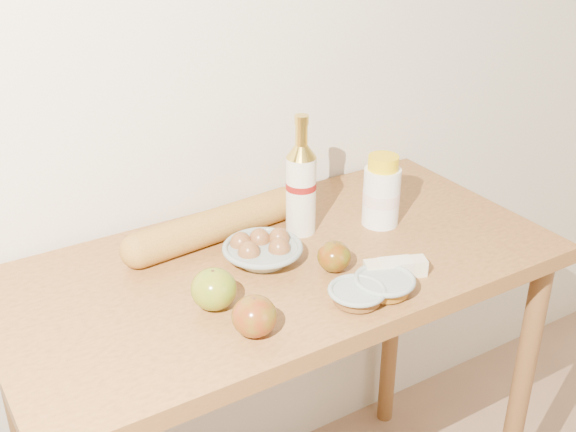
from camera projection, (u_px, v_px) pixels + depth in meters
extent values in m
cube|color=beige|center=(204.00, 42.00, 1.61)|extent=(3.50, 0.02, 2.60)
cube|color=#AB7037|center=(281.00, 268.00, 1.55)|extent=(1.20, 0.60, 0.04)
cylinder|color=brown|center=(518.00, 405.00, 1.83)|extent=(0.05, 0.05, 0.86)
cylinder|color=brown|center=(393.00, 309.00, 2.21)|extent=(0.05, 0.05, 0.86)
cylinder|color=beige|center=(301.00, 195.00, 1.62)|extent=(0.08, 0.08, 0.18)
cylinder|color=maroon|center=(301.00, 185.00, 1.61)|extent=(0.08, 0.08, 0.02)
cone|color=gold|center=(301.00, 151.00, 1.57)|extent=(0.08, 0.08, 0.03)
cylinder|color=gold|center=(301.00, 135.00, 1.55)|extent=(0.03, 0.03, 0.05)
cylinder|color=gold|center=(302.00, 120.00, 1.54)|extent=(0.04, 0.04, 0.02)
cylinder|color=white|center=(381.00, 197.00, 1.67)|extent=(0.10, 0.10, 0.14)
cylinder|color=#F3D0CC|center=(381.00, 197.00, 1.67)|extent=(0.10, 0.10, 0.03)
cylinder|color=yellow|center=(383.00, 163.00, 1.63)|extent=(0.08, 0.08, 0.03)
torus|color=gray|center=(263.00, 248.00, 1.53)|extent=(0.22, 0.22, 0.01)
ellipsoid|color=brown|center=(249.00, 254.00, 1.51)|extent=(0.06, 0.06, 0.06)
ellipsoid|color=brown|center=(279.00, 251.00, 1.52)|extent=(0.06, 0.06, 0.06)
ellipsoid|color=brown|center=(260.00, 242.00, 1.56)|extent=(0.06, 0.06, 0.06)
ellipsoid|color=brown|center=(241.00, 245.00, 1.54)|extent=(0.06, 0.06, 0.06)
ellipsoid|color=brown|center=(279.00, 241.00, 1.56)|extent=(0.06, 0.06, 0.06)
cylinder|color=#C48E3B|center=(216.00, 225.00, 1.61)|extent=(0.39, 0.11, 0.08)
sphere|color=#C48E3B|center=(138.00, 251.00, 1.50)|extent=(0.08, 0.08, 0.08)
sphere|color=#C48E3B|center=(285.00, 203.00, 1.71)|extent=(0.08, 0.08, 0.08)
ellipsoid|color=olive|center=(214.00, 289.00, 1.37)|extent=(0.11, 0.11, 0.08)
cylinder|color=#4A2E18|center=(213.00, 274.00, 1.35)|extent=(0.01, 0.01, 0.01)
ellipsoid|color=#990812|center=(254.00, 316.00, 1.29)|extent=(0.11, 0.11, 0.08)
cylinder|color=#53321B|center=(254.00, 301.00, 1.28)|extent=(0.01, 0.01, 0.01)
ellipsoid|color=maroon|center=(334.00, 257.00, 1.49)|extent=(0.07, 0.07, 0.07)
cylinder|color=#4D3619|center=(335.00, 245.00, 1.48)|extent=(0.01, 0.01, 0.01)
torus|color=#8E9B96|center=(357.00, 290.00, 1.39)|extent=(0.13, 0.13, 0.01)
cylinder|color=brown|center=(357.00, 295.00, 1.39)|extent=(0.11, 0.11, 0.02)
torus|color=#909D98|center=(384.00, 280.00, 1.42)|extent=(0.13, 0.13, 0.01)
cylinder|color=brown|center=(384.00, 285.00, 1.43)|extent=(0.11, 0.11, 0.02)
cube|color=beige|center=(395.00, 268.00, 1.48)|extent=(0.13, 0.08, 0.04)
cube|color=beige|center=(395.00, 268.00, 1.48)|extent=(0.08, 0.06, 0.04)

